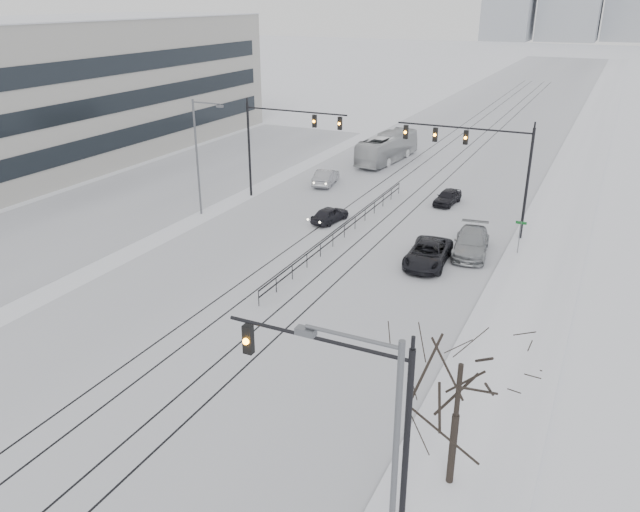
{
  "coord_description": "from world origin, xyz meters",
  "views": [
    {
      "loc": [
        16.55,
        -8.63,
        16.05
      ],
      "look_at": [
        3.23,
        19.19,
        3.2
      ],
      "focal_mm": 35.0,
      "sensor_mm": 36.0,
      "label": 1
    }
  ],
  "objects_px": {
    "sedan_nb_front": "(428,254)",
    "sedan_nb_right": "(471,243)",
    "box_truck": "(387,148)",
    "bare_tree": "(460,378)",
    "sedan_sb_outer": "(326,177)",
    "sedan_nb_far": "(447,197)",
    "sedan_sb_inner": "(330,215)",
    "traffic_mast_near": "(357,407)"
  },
  "relations": [
    {
      "from": "sedan_sb_inner",
      "to": "sedan_nb_right",
      "type": "distance_m",
      "value": 11.38
    },
    {
      "from": "sedan_nb_far",
      "to": "box_truck",
      "type": "distance_m",
      "value": 15.1
    },
    {
      "from": "sedan_nb_front",
      "to": "sedan_nb_right",
      "type": "relative_size",
      "value": 0.99
    },
    {
      "from": "sedan_sb_outer",
      "to": "box_truck",
      "type": "height_order",
      "value": "box_truck"
    },
    {
      "from": "sedan_sb_inner",
      "to": "box_truck",
      "type": "relative_size",
      "value": 0.35
    },
    {
      "from": "sedan_sb_outer",
      "to": "sedan_nb_right",
      "type": "bearing_deg",
      "value": 135.41
    },
    {
      "from": "bare_tree",
      "to": "sedan_nb_front",
      "type": "bearing_deg",
      "value": 108.74
    },
    {
      "from": "sedan_nb_right",
      "to": "traffic_mast_near",
      "type": "bearing_deg",
      "value": -93.44
    },
    {
      "from": "sedan_sb_outer",
      "to": "sedan_nb_front",
      "type": "distance_m",
      "value": 19.64
    },
    {
      "from": "sedan_sb_inner",
      "to": "sedan_sb_outer",
      "type": "relative_size",
      "value": 0.83
    },
    {
      "from": "box_truck",
      "to": "bare_tree",
      "type": "bearing_deg",
      "value": 118.1
    },
    {
      "from": "traffic_mast_near",
      "to": "sedan_nb_front",
      "type": "distance_m",
      "value": 22.56
    },
    {
      "from": "sedan_nb_far",
      "to": "sedan_sb_outer",
      "type": "bearing_deg",
      "value": -178.4
    },
    {
      "from": "bare_tree",
      "to": "sedan_sb_outer",
      "type": "xyz_separation_m",
      "value": [
        -20.21,
        32.84,
        -3.77
      ]
    },
    {
      "from": "sedan_sb_outer",
      "to": "sedan_nb_front",
      "type": "bearing_deg",
      "value": 124.69
    },
    {
      "from": "sedan_nb_front",
      "to": "box_truck",
      "type": "bearing_deg",
      "value": 111.48
    },
    {
      "from": "sedan_sb_outer",
      "to": "box_truck",
      "type": "relative_size",
      "value": 0.42
    },
    {
      "from": "sedan_sb_inner",
      "to": "box_truck",
      "type": "xyz_separation_m",
      "value": [
        -2.59,
        19.95,
        0.84
      ]
    },
    {
      "from": "bare_tree",
      "to": "sedan_nb_front",
      "type": "distance_m",
      "value": 20.27
    },
    {
      "from": "sedan_nb_right",
      "to": "sedan_nb_far",
      "type": "bearing_deg",
      "value": 105.26
    },
    {
      "from": "sedan_sb_inner",
      "to": "sedan_nb_front",
      "type": "xyz_separation_m",
      "value": [
        9.14,
        -4.72,
        0.13
      ]
    },
    {
      "from": "traffic_mast_near",
      "to": "sedan_nb_right",
      "type": "bearing_deg",
      "value": 94.35
    },
    {
      "from": "sedan_nb_right",
      "to": "sedan_sb_outer",
      "type": "bearing_deg",
      "value": 137.6
    },
    {
      "from": "traffic_mast_near",
      "to": "sedan_nb_far",
      "type": "xyz_separation_m",
      "value": [
        -6.16,
        34.89,
        -3.94
      ]
    },
    {
      "from": "bare_tree",
      "to": "traffic_mast_near",
      "type": "bearing_deg",
      "value": -128.76
    },
    {
      "from": "sedan_nb_front",
      "to": "box_truck",
      "type": "xyz_separation_m",
      "value": [
        -11.73,
        24.67,
        0.71
      ]
    },
    {
      "from": "sedan_nb_front",
      "to": "sedan_nb_right",
      "type": "distance_m",
      "value": 3.65
    },
    {
      "from": "sedan_nb_far",
      "to": "sedan_nb_front",
      "type": "bearing_deg",
      "value": -74.26
    },
    {
      "from": "traffic_mast_near",
      "to": "sedan_sb_outer",
      "type": "height_order",
      "value": "traffic_mast_near"
    },
    {
      "from": "sedan_sb_outer",
      "to": "box_truck",
      "type": "bearing_deg",
      "value": -110.98
    },
    {
      "from": "bare_tree",
      "to": "box_truck",
      "type": "relative_size",
      "value": 0.59
    },
    {
      "from": "traffic_mast_near",
      "to": "bare_tree",
      "type": "xyz_separation_m",
      "value": [
        2.41,
        3.0,
        -0.07
      ]
    },
    {
      "from": "sedan_nb_front",
      "to": "sedan_sb_outer",
      "type": "bearing_deg",
      "value": 130.72
    },
    {
      "from": "sedan_sb_outer",
      "to": "sedan_nb_far",
      "type": "distance_m",
      "value": 11.68
    },
    {
      "from": "sedan_nb_front",
      "to": "box_truck",
      "type": "height_order",
      "value": "box_truck"
    },
    {
      "from": "sedan_sb_inner",
      "to": "box_truck",
      "type": "bearing_deg",
      "value": -72.55
    },
    {
      "from": "bare_tree",
      "to": "sedan_nb_front",
      "type": "relative_size",
      "value": 1.14
    },
    {
      "from": "sedan_sb_inner",
      "to": "sedan_nb_far",
      "type": "height_order",
      "value": "sedan_nb_far"
    },
    {
      "from": "sedan_sb_outer",
      "to": "sedan_nb_far",
      "type": "height_order",
      "value": "sedan_sb_outer"
    },
    {
      "from": "bare_tree",
      "to": "sedan_nb_right",
      "type": "xyz_separation_m",
      "value": [
        -4.3,
        21.86,
        -3.7
      ]
    },
    {
      "from": "sedan_nb_far",
      "to": "bare_tree",
      "type": "bearing_deg",
      "value": -68.67
    },
    {
      "from": "sedan_nb_front",
      "to": "sedan_nb_far",
      "type": "bearing_deg",
      "value": 95.5
    }
  ]
}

